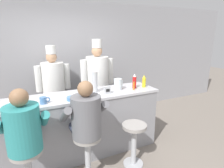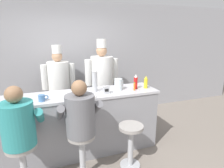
# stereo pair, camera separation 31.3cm
# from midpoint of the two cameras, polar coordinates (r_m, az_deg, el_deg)

# --- Properties ---
(ground_plane) EXTENTS (20.00, 20.00, 0.00)m
(ground_plane) POSITION_cam_midpoint_polar(r_m,az_deg,el_deg) (3.25, -4.38, -22.51)
(ground_plane) COLOR slate
(wall_back) EXTENTS (10.00, 0.06, 2.70)m
(wall_back) POSITION_cam_midpoint_polar(r_m,az_deg,el_deg) (4.44, -11.15, 6.50)
(wall_back) COLOR #99999E
(wall_back) RESTS_ON ground_plane
(diner_counter) EXTENTS (2.55, 0.63, 1.05)m
(diner_counter) POSITION_cam_midpoint_polar(r_m,az_deg,el_deg) (3.23, -6.09, -11.79)
(diner_counter) COLOR gray
(diner_counter) RESTS_ON ground_plane
(ketchup_bottle_red) EXTENTS (0.07, 0.07, 0.26)m
(ketchup_bottle_red) POSITION_cam_midpoint_polar(r_m,az_deg,el_deg) (3.31, 9.92, 0.60)
(ketchup_bottle_red) COLOR red
(ketchup_bottle_red) RESTS_ON diner_counter
(mustard_bottle_yellow) EXTENTS (0.06, 0.06, 0.22)m
(mustard_bottle_yellow) POSITION_cam_midpoint_polar(r_m,az_deg,el_deg) (3.38, 12.89, 0.45)
(mustard_bottle_yellow) COLOR yellow
(mustard_bottle_yellow) RESTS_ON diner_counter
(hot_sauce_bottle_orange) EXTENTS (0.03, 0.03, 0.14)m
(hot_sauce_bottle_orange) POSITION_cam_midpoint_polar(r_m,az_deg,el_deg) (3.21, 9.63, -0.79)
(hot_sauce_bottle_orange) COLOR orange
(hot_sauce_bottle_orange) RESTS_ON diner_counter
(water_pitcher_clear) EXTENTS (0.16, 0.14, 0.19)m
(water_pitcher_clear) POSITION_cam_midpoint_polar(r_m,az_deg,el_deg) (3.20, 4.77, -0.16)
(water_pitcher_clear) COLOR silver
(water_pitcher_clear) RESTS_ON diner_counter
(breakfast_plate) EXTENTS (0.23, 0.23, 0.05)m
(breakfast_plate) POSITION_cam_midpoint_polar(r_m,az_deg,el_deg) (2.86, -3.90, -3.74)
(breakfast_plate) COLOR white
(breakfast_plate) RESTS_ON diner_counter
(cereal_bowl) EXTENTS (0.15, 0.15, 0.05)m
(cereal_bowl) POSITION_cam_midpoint_polar(r_m,az_deg,el_deg) (2.81, -9.62, -4.01)
(cereal_bowl) COLOR #4C7FB7
(cereal_bowl) RESTS_ON diner_counter
(coffee_mug_blue) EXTENTS (0.14, 0.09, 0.10)m
(coffee_mug_blue) POSITION_cam_midpoint_polar(r_m,az_deg,el_deg) (2.79, -17.59, -4.12)
(coffee_mug_blue) COLOR #4C7AB2
(coffee_mug_blue) RESTS_ON diner_counter
(coffee_mug_white) EXTENTS (0.14, 0.09, 0.10)m
(coffee_mug_white) POSITION_cam_midpoint_polar(r_m,az_deg,el_deg) (2.90, -25.36, -4.14)
(coffee_mug_white) COLOR white
(coffee_mug_white) RESTS_ON diner_counter
(cup_stack_steel) EXTENTS (0.09, 0.09, 0.35)m
(cup_stack_steel) POSITION_cam_midpoint_polar(r_m,az_deg,el_deg) (3.08, -2.41, 0.75)
(cup_stack_steel) COLOR #B7BABF
(cup_stack_steel) RESTS_ON diner_counter
(napkin_dispenser_chrome) EXTENTS (0.10, 0.06, 0.13)m
(napkin_dispenser_chrome) POSITION_cam_midpoint_polar(r_m,az_deg,el_deg) (3.00, 1.19, -1.79)
(napkin_dispenser_chrome) COLOR silver
(napkin_dispenser_chrome) RESTS_ON diner_counter
(diner_seated_teal) EXTENTS (0.58, 0.57, 1.42)m
(diner_seated_teal) POSITION_cam_midpoint_polar(r_m,az_deg,el_deg) (2.48, -23.30, -12.23)
(diner_seated_teal) COLOR #B2B5BA
(diner_seated_teal) RESTS_ON ground_plane
(diner_seated_grey) EXTENTS (0.58, 0.58, 1.43)m
(diner_seated_grey) POSITION_cam_midpoint_polar(r_m,az_deg,el_deg) (2.52, -6.16, -10.49)
(diner_seated_grey) COLOR #B2B5BA
(diner_seated_grey) RESTS_ON ground_plane
(empty_stool_round) EXTENTS (0.37, 0.37, 0.68)m
(empty_stool_round) POSITION_cam_midpoint_polar(r_m,az_deg,el_deg) (2.94, 8.90, -16.35)
(empty_stool_round) COLOR #B2B5BA
(empty_stool_round) RESTS_ON ground_plane
(cook_in_whites_near) EXTENTS (0.69, 0.44, 1.77)m
(cook_in_whites_near) POSITION_cam_midpoint_polar(r_m,az_deg,el_deg) (4.09, -13.75, 0.23)
(cook_in_whites_near) COLOR #232328
(cook_in_whites_near) RESTS_ON ground_plane
(cook_in_whites_far) EXTENTS (0.74, 0.47, 1.89)m
(cook_in_whites_far) POSITION_cam_midpoint_polar(r_m,az_deg,el_deg) (4.07, -0.88, 1.53)
(cook_in_whites_far) COLOR #232328
(cook_in_whites_far) RESTS_ON ground_plane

